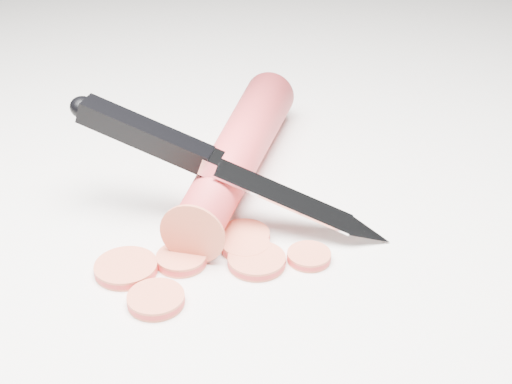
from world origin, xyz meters
TOP-DOWN VIEW (x-y plane):
  - ground at (0.00, 0.00)m, footprint 2.40×2.40m
  - carrot at (0.07, 0.04)m, footprint 0.20×0.17m
  - carrot_slice_0 at (-0.05, -0.06)m, footprint 0.03×0.03m
  - carrot_slice_1 at (-0.05, -0.02)m, footprint 0.04×0.04m
  - carrot_slice_2 at (0.02, -0.04)m, footprint 0.03×0.03m
  - carrot_slice_3 at (-0.02, -0.03)m, footprint 0.03×0.03m
  - carrot_slice_4 at (0.03, -0.03)m, footprint 0.03×0.03m
  - carrot_slice_5 at (0.02, -0.06)m, footprint 0.04×0.04m
  - carrot_slice_6 at (0.05, -0.08)m, footprint 0.03×0.03m
  - kitchen_knife at (0.03, -0.01)m, footprint 0.16×0.19m

SIDE VIEW (x-z plane):
  - ground at x=0.00m, z-range 0.00..0.00m
  - carrot_slice_6 at x=0.05m, z-range 0.00..0.01m
  - carrot_slice_1 at x=-0.05m, z-range 0.00..0.01m
  - carrot_slice_4 at x=0.03m, z-range 0.00..0.01m
  - carrot_slice_5 at x=0.02m, z-range 0.00..0.01m
  - carrot_slice_0 at x=-0.05m, z-range 0.00..0.01m
  - carrot_slice_2 at x=0.02m, z-range 0.00..0.01m
  - carrot_slice_3 at x=-0.02m, z-range 0.00..0.01m
  - carrot at x=0.07m, z-range 0.00..0.04m
  - kitchen_knife at x=0.03m, z-range 0.00..0.09m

